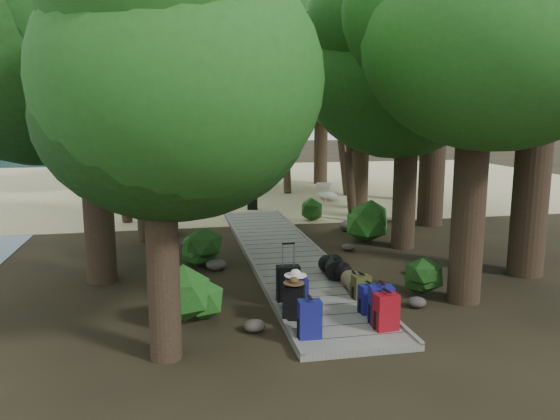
{
  "coord_description": "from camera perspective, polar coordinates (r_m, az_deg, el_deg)",
  "views": [
    {
      "loc": [
        -2.79,
        -12.42,
        3.68
      ],
      "look_at": [
        0.14,
        2.31,
        1.0
      ],
      "focal_mm": 35.0,
      "sensor_mm": 36.0,
      "label": 1
    }
  ],
  "objects": [
    {
      "name": "shrub_left_c",
      "position": [
        17.29,
        -12.09,
        -0.82
      ],
      "size": [
        1.04,
        1.04,
        0.93
      ],
      "primitive_type": null,
      "color": "#1F5218",
      "rests_on": "ground"
    },
    {
      "name": "duffel_right_black",
      "position": [
        12.11,
        5.74,
        -5.99
      ],
      "size": [
        0.58,
        0.76,
        0.42
      ],
      "primitive_type": null,
      "rotation": [
        0.0,
        0.0,
        -0.25
      ],
      "color": "black",
      "rests_on": "boardwalk"
    },
    {
      "name": "rock_left_a",
      "position": [
        9.51,
        -2.7,
        -11.99
      ],
      "size": [
        0.38,
        0.34,
        0.21
      ],
      "primitive_type": null,
      "color": "#4C473F",
      "rests_on": "ground"
    },
    {
      "name": "rock_left_c",
      "position": [
        13.09,
        -6.7,
        -5.68
      ],
      "size": [
        0.49,
        0.44,
        0.27
      ],
      "primitive_type": null,
      "color": "#4C473F",
      "rests_on": "ground"
    },
    {
      "name": "shrub_right_a",
      "position": [
        11.43,
        14.92,
        -6.91
      ],
      "size": [
        0.89,
        0.89,
        0.8
      ],
      "primitive_type": null,
      "color": "#1F5218",
      "rests_on": "ground"
    },
    {
      "name": "palm_right_b",
      "position": [
        24.72,
        6.95,
        10.63
      ],
      "size": [
        4.07,
        4.07,
        7.86
      ],
      "primitive_type": null,
      "color": "#153F11",
      "rests_on": "ground"
    },
    {
      "name": "backpack_right_c",
      "position": [
        10.07,
        9.26,
        -9.0
      ],
      "size": [
        0.37,
        0.28,
        0.57
      ],
      "primitive_type": null,
      "rotation": [
        0.0,
        0.0,
        0.14
      ],
      "color": "navy",
      "rests_on": "boardwalk"
    },
    {
      "name": "backpack_right_b",
      "position": [
        9.62,
        10.54,
        -9.49
      ],
      "size": [
        0.43,
        0.33,
        0.72
      ],
      "primitive_type": null,
      "rotation": [
        0.0,
        0.0,
        -0.12
      ],
      "color": "navy",
      "rests_on": "boardwalk"
    },
    {
      "name": "tree_back_b",
      "position": [
        29.16,
        -2.61,
        12.6
      ],
      "size": [
        5.54,
        5.54,
        9.89
      ],
      "primitive_type": null,
      "color": "black",
      "rests_on": "ground"
    },
    {
      "name": "tree_right_d",
      "position": [
        18.66,
        16.21,
        16.83
      ],
      "size": [
        6.53,
        6.53,
        11.97
      ],
      "primitive_type": null,
      "color": "black",
      "rests_on": "ground"
    },
    {
      "name": "shrub_left_b",
      "position": [
        13.37,
        -8.65,
        -3.94
      ],
      "size": [
        1.02,
        1.02,
        0.92
      ],
      "primitive_type": null,
      "color": "#1F5218",
      "rests_on": "ground"
    },
    {
      "name": "shrub_right_c",
      "position": [
        18.82,
        3.19,
        -0.0
      ],
      "size": [
        0.84,
        0.84,
        0.76
      ],
      "primitive_type": null,
      "color": "#1F5218",
      "rests_on": "ground"
    },
    {
      "name": "tree_right_c",
      "position": [
        15.14,
        13.33,
        13.0
      ],
      "size": [
        5.21,
        5.21,
        9.02
      ],
      "primitive_type": null,
      "color": "black",
      "rests_on": "ground"
    },
    {
      "name": "backpack_left_b",
      "position": [
        9.64,
        1.47,
        -9.44
      ],
      "size": [
        0.43,
        0.37,
        0.67
      ],
      "primitive_type": null,
      "rotation": [
        0.0,
        0.0,
        -0.35
      ],
      "color": "black",
      "rests_on": "boardwalk"
    },
    {
      "name": "rock_right_a",
      "position": [
        10.92,
        14.09,
        -9.33
      ],
      "size": [
        0.37,
        0.33,
        0.2
      ],
      "primitive_type": null,
      "color": "#4C473F",
      "rests_on": "ground"
    },
    {
      "name": "rock_right_c",
      "position": [
        14.92,
        7.12,
        -3.87
      ],
      "size": [
        0.34,
        0.31,
        0.19
      ],
      "primitive_type": null,
      "color": "#4C473F",
      "rests_on": "ground"
    },
    {
      "name": "palm_left_a",
      "position": [
        18.84,
        -17.01,
        9.91
      ],
      "size": [
        4.72,
        4.72,
        7.51
      ],
      "primitive_type": null,
      "color": "#153F11",
      "rests_on": "ground"
    },
    {
      "name": "shrub_right_b",
      "position": [
        16.04,
        9.13,
        -0.94
      ],
      "size": [
        1.42,
        1.42,
        1.28
      ],
      "primitive_type": null,
      "color": "#1F5218",
      "rests_on": "ground"
    },
    {
      "name": "rock_left_d",
      "position": [
        15.56,
        -9.87,
        -3.45
      ],
      "size": [
        0.26,
        0.23,
        0.14
      ],
      "primitive_type": null,
      "color": "#4C473F",
      "rests_on": "ground"
    },
    {
      "name": "hat_brown",
      "position": [
        9.47,
        1.45,
        -7.34
      ],
      "size": [
        0.37,
        0.37,
        0.11
      ],
      "primitive_type": null,
      "color": "#51351E",
      "rests_on": "backpack_left_b"
    },
    {
      "name": "sand_beach",
      "position": [
        28.79,
        -5.61,
        2.75
      ],
      "size": [
        40.0,
        22.0,
        0.02
      ],
      "primitive_type": "cube",
      "color": "#C4B785",
      "rests_on": "ground"
    },
    {
      "name": "rock_right_d",
      "position": [
        17.3,
        7.21,
        -1.66
      ],
      "size": [
        0.63,
        0.56,
        0.34
      ],
      "primitive_type": null,
      "color": "#4C473F",
      "rests_on": "ground"
    },
    {
      "name": "tree_left_c",
      "position": [
        15.99,
        -14.22,
        10.83
      ],
      "size": [
        4.56,
        4.56,
        7.92
      ],
      "primitive_type": null,
      "color": "black",
      "rests_on": "ground"
    },
    {
      "name": "backpack_left_a",
      "position": [
        8.9,
        3.12,
        -11.1
      ],
      "size": [
        0.38,
        0.27,
        0.68
      ],
      "primitive_type": null,
      "rotation": [
        0.0,
        0.0,
        -0.04
      ],
      "color": "navy",
      "rests_on": "boardwalk"
    },
    {
      "name": "tree_back_d",
      "position": [
        26.61,
        -18.25,
        11.41
      ],
      "size": [
        5.41,
        5.41,
        9.02
      ],
      "primitive_type": null,
      "color": "black",
      "rests_on": "ground"
    },
    {
      "name": "kayak",
      "position": [
        22.97,
        -12.66,
        1.1
      ],
      "size": [
        1.33,
        3.19,
        0.31
      ],
      "primitive_type": "ellipsoid",
      "rotation": [
        0.0,
        0.0,
        -0.21
      ],
      "color": "red",
      "rests_on": "sand_beach"
    },
    {
      "name": "boardwalk",
      "position": [
        14.18,
        0.46,
        -4.68
      ],
      "size": [
        2.0,
        12.0,
        0.12
      ],
      "primitive_type": "cube",
      "color": "slate",
      "rests_on": "ground"
    },
    {
      "name": "backpack_right_d",
      "position": [
        10.81,
        8.47,
        -7.81
      ],
      "size": [
        0.36,
        0.29,
        0.51
      ],
      "primitive_type": null,
      "rotation": [
        0.0,
        0.0,
        0.15
      ],
      "color": "#3D421E",
      "rests_on": "boardwalk"
    },
    {
      "name": "palm_right_a",
      "position": [
        18.8,
        8.02,
        9.69
      ],
      "size": [
        4.19,
        4.19,
        7.14
      ],
      "primitive_type": null,
      "color": "#153F11",
      "rests_on": "ground"
    },
    {
      "name": "rock_left_b",
      "position": [
        11.43,
        -11.17,
        -8.29
      ],
      "size": [
        0.39,
        0.35,
        0.21
      ],
      "primitive_type": null,
      "color": "#4C473F",
      "rests_on": "ground"
    },
    {
      "name": "tree_right_a",
      "position": [
        10.99,
        19.93,
        13.89
      ],
      "size": [
        5.42,
        5.42,
        9.03
      ],
      "primitive_type": null,
      "color": "black",
      "rests_on": "ground"
    },
    {
      "name": "tree_right_b",
      "position": [
        13.56,
        25.95,
        17.47
      ],
      "size": [
        6.32,
        6.32,
        11.29
      ],
      "primitive_type": null,
      "color": "black",
      "rests_on": "ground"
    },
    {
      "name": "tree_right_f",
      "position": [
        23.7,
        13.17,
        12.77
      ],
      "size": [
        5.47,
        5.47,
        9.76
      ],
      "primitive_type": null,
      "color": "black",
      "rests_on": "ground"
    },
    {
      "name": "duffel_right_khaki",
      "position": [
        11.24,
        7.75,
        -7.49
      ],
      "size": [
        0.4,
        0.56,
        0.36
      ],
      "primitive_type": null,
      "rotation": [
        0.0,
        0.0,
        -0.07
      ],
      "color": "brown",
      "rests_on": "boardwalk"
    },
    {
      "name": "tree_left_b",
      "position": [
        12.34,
        -19.25,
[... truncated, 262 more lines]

